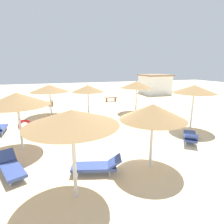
% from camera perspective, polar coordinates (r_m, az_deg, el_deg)
% --- Properties ---
extents(ground_plane, '(80.00, 80.00, 0.00)m').
position_cam_1_polar(ground_plane, '(9.49, 5.81, -11.20)').
color(ground_plane, beige).
extents(parasol_0, '(2.95, 2.95, 2.85)m').
position_cam_1_polar(parasol_0, '(9.66, -27.23, 3.44)').
color(parasol_0, silver).
rests_on(parasol_0, ground).
extents(parasol_1, '(2.60, 2.60, 2.62)m').
position_cam_1_polar(parasol_1, '(7.26, 12.48, -0.02)').
color(parasol_1, silver).
rests_on(parasol_1, ground).
extents(parasol_2, '(2.66, 2.66, 2.90)m').
position_cam_1_polar(parasol_2, '(12.71, 24.01, 6.42)').
color(parasol_2, silver).
rests_on(parasol_2, ground).
extents(parasol_4, '(2.54, 2.54, 2.62)m').
position_cam_1_polar(parasol_4, '(14.69, -7.44, 7.17)').
color(parasol_4, silver).
rests_on(parasol_4, ground).
extents(parasol_5, '(2.86, 2.86, 2.77)m').
position_cam_1_polar(parasol_5, '(16.38, 7.58, 8.33)').
color(parasol_5, silver).
rests_on(parasol_5, ground).
extents(parasol_6, '(2.74, 2.74, 2.82)m').
position_cam_1_polar(parasol_6, '(5.37, -12.21, -1.82)').
color(parasol_6, silver).
rests_on(parasol_6, ground).
extents(parasol_8, '(3.14, 3.14, 2.57)m').
position_cam_1_polar(parasol_8, '(16.03, -18.72, 6.91)').
color(parasol_8, silver).
rests_on(parasol_8, ground).
extents(lounger_0, '(1.32, 1.99, 0.71)m').
position_cam_1_polar(lounger_0, '(8.25, -28.71, -14.54)').
color(lounger_0, '#33478C').
rests_on(lounger_0, ground).
extents(lounger_1, '(2.00, 1.13, 0.68)m').
position_cam_1_polar(lounger_1, '(7.38, -4.48, -16.17)').
color(lounger_1, '#33478C').
rests_on(lounger_1, ground).
extents(lounger_2, '(1.65, 1.89, 0.73)m').
position_cam_1_polar(lounger_2, '(11.00, 22.94, -6.89)').
color(lounger_2, '#33478C').
rests_on(lounger_2, ground).
extents(bench_0, '(0.45, 1.51, 0.49)m').
position_cam_1_polar(bench_0, '(20.69, -18.17, 2.92)').
color(bench_0, brown).
rests_on(bench_0, ground).
extents(bench_1, '(1.50, 0.42, 0.49)m').
position_cam_1_polar(bench_1, '(21.90, -0.31, 4.18)').
color(bench_1, brown).
rests_on(bench_1, ground).
extents(beach_cabana, '(3.97, 4.29, 2.88)m').
position_cam_1_polar(beach_cabana, '(28.83, 13.01, 8.38)').
color(beach_cabana, white).
rests_on(beach_cabana, ground).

